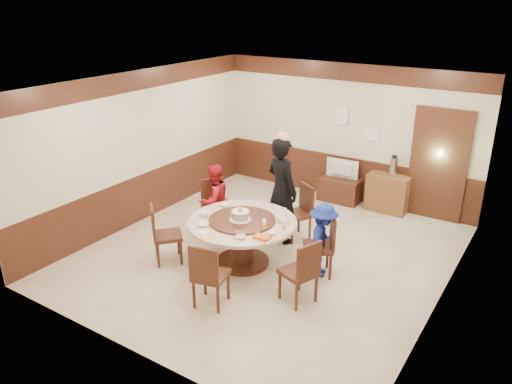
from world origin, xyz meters
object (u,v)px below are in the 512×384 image
Objects in this scene: side_cabinet at (388,193)px; person_red at (214,200)px; banquet_table at (242,233)px; television at (341,169)px; person_blue at (323,240)px; shrimp_platter at (262,238)px; person_standing at (282,190)px; tv_stand at (340,190)px; birthday_cake at (240,215)px; thermos at (394,167)px.

person_red is at bearing -130.05° from side_cabinet.
television is at bearing 86.02° from banquet_table.
television is at bearing 166.98° from person_red.
person_blue reaches higher than television.
person_blue is 3.90× the size of shrimp_platter.
shrimp_platter is (0.52, -1.45, -0.16)m from person_standing.
shrimp_platter is 0.35× the size of tv_stand.
tv_stand is at bearing -72.41° from person_standing.
birthday_cake is (1.01, -0.65, 0.20)m from person_red.
person_red is 3.91× the size of birthday_cake.
person_red is 2.25m from person_blue.
side_cabinet is at bearing 69.53° from banquet_table.
thermos is (1.30, 3.33, 0.08)m from birthday_cake.
banquet_table is 3.52m from side_cabinet.
tv_stand is (0.23, 3.30, -0.61)m from birthday_cake.
side_cabinet is (0.02, 2.91, -0.21)m from person_blue.
side_cabinet is (1.14, 2.22, -0.56)m from person_standing.
tv_stand is at bearing 166.98° from person_red.
birthday_cake is at bearing -100.50° from banquet_table.
banquet_table reaches higher than side_cabinet.
television is at bearing 85.95° from birthday_cake.
person_standing is 1.23m from person_red.
person_blue reaches higher than shrimp_platter.
person_blue is 1.72× the size of television.
person_standing is 6.22× the size of shrimp_platter.
birthday_cake is 3.37m from tv_stand.
shrimp_platter is 0.38× the size of side_cabinet.
birthday_cake is at bearing -94.05° from tv_stand.
television is 1.79× the size of thermos.
thermos is at bearing 151.37° from person_red.
person_standing reaches higher than thermos.
banquet_table is at bearing 71.07° from person_red.
banquet_table is 0.92× the size of person_standing.
shrimp_platter is (1.63, -1.00, 0.12)m from person_red.
banquet_table is at bearing 83.47° from television.
television is (0.00, 0.00, 0.45)m from tv_stand.
thermos is (0.06, 0.00, 0.56)m from side_cabinet.
birthday_cake is (-0.10, -1.11, -0.08)m from person_standing.
person_blue is (1.21, 0.38, 0.05)m from banquet_table.
birthday_cake is at bearing 83.39° from television.
person_standing is 1.55m from shrimp_platter.
banquet_table reaches higher than tv_stand.
person_blue reaches higher than birthday_cake.
thermos is (0.68, 3.68, 0.16)m from shrimp_platter.
tv_stand is 1.27m from thermos.
banquet_table is 2.01× the size of tv_stand.
shrimp_platter is at bearing 93.43° from television.
person_standing is at bearing 42.17° from person_blue.
side_cabinet is at bearing 1.71° from tv_stand.
person_red is 1.64× the size of side_cabinet.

